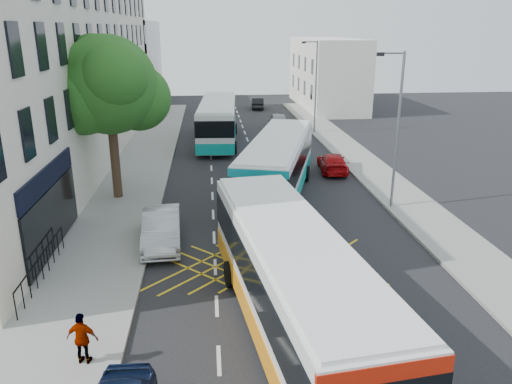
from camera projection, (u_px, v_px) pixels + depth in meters
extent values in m
plane|color=black|center=(326.00, 354.00, 14.83)|extent=(120.00, 120.00, 0.00)
cube|color=gray|center=(119.00, 198.00, 28.22)|extent=(5.00, 70.00, 0.15)
cube|color=gray|center=(393.00, 189.00, 29.66)|extent=(3.00, 70.00, 0.15)
cube|color=beige|center=(53.00, 69.00, 34.68)|extent=(8.00, 45.00, 13.00)
cube|color=black|center=(47.00, 177.00, 20.43)|extent=(0.12, 7.00, 0.90)
cube|color=black|center=(53.00, 218.00, 20.99)|extent=(0.12, 7.00, 2.60)
cube|color=silver|center=(123.00, 62.00, 63.98)|extent=(8.00, 20.00, 10.00)
cube|color=silver|center=(326.00, 73.00, 59.93)|extent=(6.00, 18.00, 8.00)
cylinder|color=#382619|center=(115.00, 159.00, 27.50)|extent=(0.50, 0.50, 4.40)
sphere|color=#195418|center=(108.00, 85.00, 26.25)|extent=(5.20, 5.20, 5.20)
sphere|color=#195418|center=(138.00, 98.00, 27.38)|extent=(3.60, 3.60, 3.60)
sphere|color=#195418|center=(83.00, 98.00, 25.76)|extent=(3.80, 3.80, 3.80)
sphere|color=#195418|center=(115.00, 76.00, 24.88)|extent=(3.40, 3.40, 3.40)
sphere|color=#195418|center=(95.00, 64.00, 26.90)|extent=(3.20, 3.20, 3.20)
cylinder|color=slate|center=(397.00, 132.00, 25.44)|extent=(0.14, 0.14, 8.00)
cylinder|color=slate|center=(393.00, 53.00, 24.16)|extent=(1.20, 0.10, 0.10)
cube|color=black|center=(381.00, 54.00, 24.12)|extent=(0.35, 0.15, 0.18)
cylinder|color=slate|center=(316.00, 87.00, 44.34)|extent=(0.14, 0.14, 8.00)
cylinder|color=slate|center=(311.00, 42.00, 43.06)|extent=(1.20, 0.10, 0.10)
cube|color=black|center=(304.00, 42.00, 43.02)|extent=(0.35, 0.15, 0.18)
cube|color=silver|center=(292.00, 280.00, 15.35)|extent=(4.29, 12.42, 2.93)
cube|color=silver|center=(293.00, 234.00, 14.88)|extent=(4.04, 12.15, 0.13)
cube|color=black|center=(292.00, 267.00, 15.22)|extent=(4.36, 12.49, 1.22)
cube|color=orange|center=(291.00, 309.00, 15.68)|extent=(4.35, 12.48, 0.83)
cylinder|color=black|center=(230.00, 274.00, 18.56)|extent=(0.43, 1.03, 1.00)
cylinder|color=black|center=(301.00, 267.00, 19.14)|extent=(0.43, 1.03, 1.00)
cube|color=silver|center=(278.00, 165.00, 28.15)|extent=(6.00, 12.33, 2.90)
cube|color=silver|center=(278.00, 139.00, 27.68)|extent=(5.72, 12.04, 0.13)
cube|color=black|center=(278.00, 158.00, 28.02)|extent=(6.08, 12.41, 1.20)
cube|color=#0DAA9B|center=(277.00, 182.00, 28.47)|extent=(6.06, 12.40, 0.82)
cube|color=#0C8B98|center=(258.00, 199.00, 22.55)|extent=(2.70, 0.87, 2.74)
cube|color=#FF0C0C|center=(234.00, 213.00, 22.98)|extent=(0.26, 0.13, 0.25)
cube|color=#FF0C0C|center=(282.00, 216.00, 22.58)|extent=(0.26, 0.13, 0.25)
cylinder|color=black|center=(264.00, 171.00, 31.88)|extent=(0.57, 1.03, 0.99)
cylinder|color=black|center=(306.00, 173.00, 31.39)|extent=(0.57, 1.03, 0.99)
cylinder|color=black|center=(238.00, 210.00, 25.04)|extent=(0.57, 1.03, 0.99)
cylinder|color=black|center=(293.00, 214.00, 24.55)|extent=(0.57, 1.03, 0.99)
cube|color=silver|center=(218.00, 120.00, 41.55)|extent=(3.53, 12.46, 2.97)
cube|color=silver|center=(217.00, 102.00, 41.07)|extent=(3.30, 12.20, 0.13)
cube|color=black|center=(218.00, 115.00, 41.42)|extent=(3.60, 12.52, 1.23)
cube|color=#0DA39C|center=(218.00, 132.00, 41.88)|extent=(3.59, 12.51, 0.84)
cube|color=silver|center=(215.00, 135.00, 35.73)|extent=(2.84, 0.27, 2.80)
cube|color=#FF0C0C|center=(199.00, 146.00, 35.93)|extent=(0.25, 0.07, 0.25)
cube|color=#FF0C0C|center=(231.00, 146.00, 36.00)|extent=(0.25, 0.07, 0.25)
cylinder|color=black|center=(204.00, 129.00, 45.12)|extent=(0.37, 1.02, 1.01)
cylinder|color=black|center=(235.00, 129.00, 45.21)|extent=(0.37, 1.02, 1.01)
cylinder|color=black|center=(198.00, 148.00, 38.01)|extent=(0.37, 1.02, 1.01)
cylinder|color=black|center=(235.00, 148.00, 38.10)|extent=(0.37, 1.02, 1.01)
imported|color=#AEB2B6|center=(161.00, 228.00, 22.09)|extent=(1.90, 4.75, 1.54)
imported|color=#AD070A|center=(333.00, 163.00, 33.42)|extent=(2.14, 4.40, 1.23)
imported|color=#383A3F|center=(212.00, 110.00, 54.91)|extent=(2.32, 4.62, 1.25)
imported|color=#9DA0A4|center=(278.00, 120.00, 47.85)|extent=(1.98, 4.44, 1.48)
imported|color=black|center=(258.00, 103.00, 59.33)|extent=(1.81, 4.10, 1.31)
imported|color=gray|center=(82.00, 339.00, 13.99)|extent=(0.98, 0.56, 1.57)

